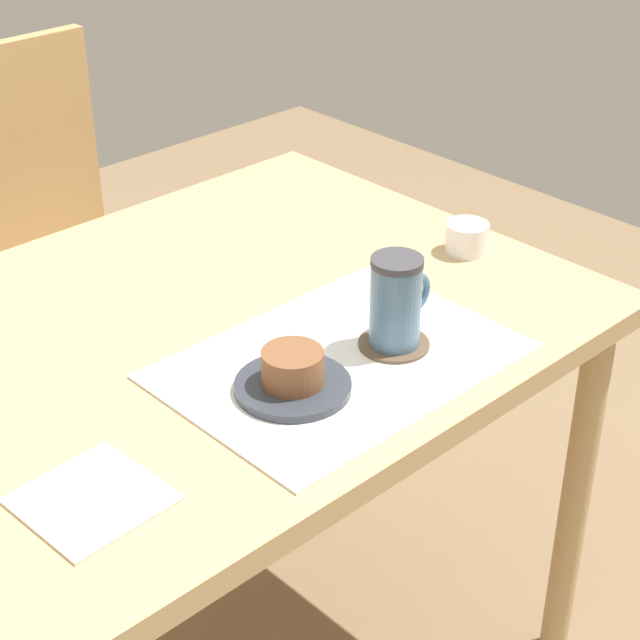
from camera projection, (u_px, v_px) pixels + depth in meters
dining_table at (206, 373)px, 1.59m from camera, size 1.10×0.82×0.75m
wooden_chair at (53, 260)px, 2.24m from camera, size 0.42×0.42×0.95m
placemat at (340, 361)px, 1.46m from camera, size 0.47×0.33×0.00m
pastry_plate at (293, 386)px, 1.39m from camera, size 0.15×0.15×0.01m
pastry at (293, 367)px, 1.38m from camera, size 0.08×0.08×0.05m
coffee_coaster at (394, 344)px, 1.49m from camera, size 0.10×0.10×0.00m
coffee_mug at (397, 301)px, 1.46m from camera, size 0.11×0.07×0.13m
paper_napkin at (92, 499)px, 1.21m from camera, size 0.16×0.16×0.00m
sugar_bowl at (467, 238)px, 1.74m from camera, size 0.07×0.07×0.05m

